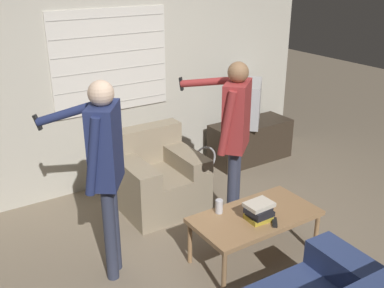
% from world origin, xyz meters
% --- Properties ---
extents(ground_plane, '(16.00, 16.00, 0.00)m').
position_xyz_m(ground_plane, '(0.00, 0.00, 0.00)').
color(ground_plane, '#7F705B').
extents(wall_back, '(5.20, 0.08, 2.55)m').
position_xyz_m(wall_back, '(-0.00, 2.03, 1.28)').
color(wall_back, '#BCB7A8').
rests_on(wall_back, ground_plane).
extents(armchair_beige, '(0.83, 0.83, 0.82)m').
position_xyz_m(armchair_beige, '(0.06, 1.25, 0.33)').
color(armchair_beige, gray).
rests_on(armchair_beige, ground_plane).
extents(coffee_table, '(1.11, 0.58, 0.44)m').
position_xyz_m(coffee_table, '(0.33, -0.05, 0.40)').
color(coffee_table, '#9E754C').
rests_on(coffee_table, ground_plane).
extents(tv_stand, '(1.09, 0.46, 0.52)m').
position_xyz_m(tv_stand, '(1.69, 1.65, 0.26)').
color(tv_stand, '#33281E').
rests_on(tv_stand, ground_plane).
extents(tv, '(0.60, 0.62, 0.53)m').
position_xyz_m(tv, '(1.69, 1.65, 0.79)').
color(tv, '#B2B2B7').
rests_on(tv, tv_stand).
extents(person_left_standing, '(0.58, 0.75, 1.68)m').
position_xyz_m(person_left_standing, '(-0.81, 0.44, 1.06)').
color(person_left_standing, '#33384C').
rests_on(person_left_standing, ground_plane).
extents(person_right_standing, '(0.48, 0.82, 1.66)m').
position_xyz_m(person_right_standing, '(0.50, 0.49, 1.05)').
color(person_right_standing, '#33384C').
rests_on(person_right_standing, ground_plane).
extents(book_stack, '(0.25, 0.21, 0.16)m').
position_xyz_m(book_stack, '(0.29, -0.14, 0.53)').
color(book_stack, gold).
rests_on(book_stack, coffee_table).
extents(soda_can, '(0.07, 0.07, 0.13)m').
position_xyz_m(soda_can, '(0.08, 0.15, 0.51)').
color(soda_can, silver).
rests_on(soda_can, coffee_table).
extents(spare_remote, '(0.11, 0.13, 0.02)m').
position_xyz_m(spare_remote, '(0.37, -0.25, 0.46)').
color(spare_remote, black).
rests_on(spare_remote, coffee_table).
extents(floor_fan, '(0.34, 0.20, 0.42)m').
position_xyz_m(floor_fan, '(0.85, 1.49, 0.21)').
color(floor_fan, '#A8A8AD').
rests_on(floor_fan, ground_plane).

